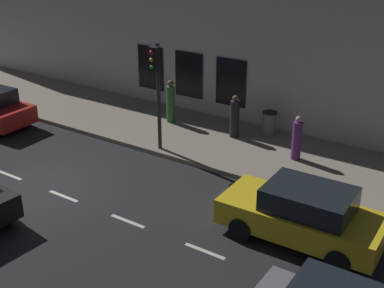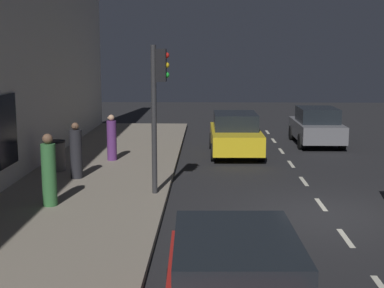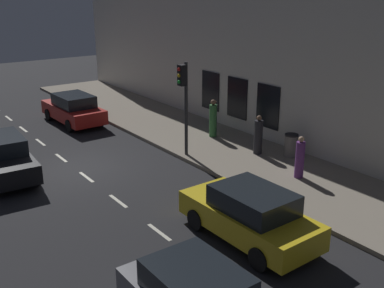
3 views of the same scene
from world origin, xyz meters
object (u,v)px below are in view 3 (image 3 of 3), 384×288
parked_car_1 (250,214)px  pedestrian_1 (300,159)px  parked_car_3 (3,157)px  traffic_light (184,92)px  pedestrian_2 (258,136)px  trash_bin (291,145)px  parked_car_0 (73,109)px  pedestrian_0 (213,119)px

parked_car_1 → pedestrian_1: bearing=23.9°
parked_car_3 → traffic_light: bearing=163.5°
pedestrian_1 → traffic_light: bearing=-152.8°
pedestrian_2 → trash_bin: bearing=-50.2°
pedestrian_1 → pedestrian_2: size_ratio=0.95×
parked_car_0 → pedestrian_1: pedestrian_1 is taller
parked_car_3 → parked_car_1: bearing=119.2°
pedestrian_1 → parked_car_3: bearing=-125.4°
traffic_light → parked_car_0: size_ratio=0.88×
pedestrian_0 → trash_bin: bearing=44.4°
parked_car_3 → pedestrian_0: 9.35m
pedestrian_2 → trash_bin: 1.40m
parked_car_1 → parked_car_0: bearing=86.3°
parked_car_1 → trash_bin: size_ratio=4.44×
traffic_light → parked_car_3: bearing=160.2°
pedestrian_0 → pedestrian_2: (0.04, -3.00, -0.06)m
parked_car_1 → pedestrian_0: (4.94, 7.83, 0.20)m
pedestrian_2 → pedestrian_0: bearing=90.9°
trash_bin → pedestrian_0: bearing=102.8°
parked_car_0 → trash_bin: size_ratio=4.64×
traffic_light → pedestrian_2: 3.68m
pedestrian_0 → parked_car_0: bearing=-115.2°
parked_car_0 → pedestrian_1: size_ratio=2.81×
parked_car_0 → pedestrian_1: 12.85m
traffic_light → parked_car_0: bearing=102.1°
pedestrian_0 → pedestrian_1: bearing=26.2°
pedestrian_2 → pedestrian_1: bearing=-101.8°
parked_car_3 → pedestrian_2: bearing=159.4°
traffic_light → trash_bin: traffic_light is taller
parked_car_0 → pedestrian_1: (3.70, -12.31, 0.10)m
pedestrian_1 → pedestrian_2: 2.86m
pedestrian_0 → pedestrian_2: bearing=32.4°
parked_car_1 → trash_bin: (5.86, 3.77, -0.16)m
traffic_light → pedestrian_2: traffic_light is taller
parked_car_3 → pedestrian_2: pedestrian_2 is taller
parked_car_0 → pedestrian_2: (4.29, -9.50, 0.13)m
parked_car_0 → parked_car_1: 14.35m
traffic_light → pedestrian_1: (2.03, -4.52, -1.96)m
traffic_light → pedestrian_0: (2.58, 1.28, -1.86)m
parked_car_0 → pedestrian_2: 10.43m
traffic_light → pedestrian_2: size_ratio=2.34×
traffic_light → parked_car_0: traffic_light is taller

